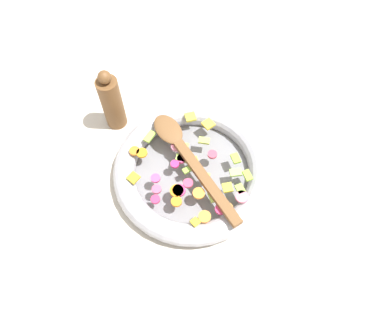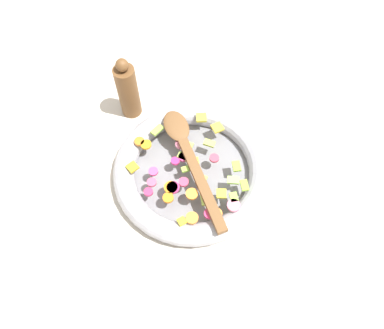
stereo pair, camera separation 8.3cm
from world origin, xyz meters
name	(u,v)px [view 2 (the right image)]	position (x,y,z in m)	size (l,w,h in m)	color
ground_plane	(192,175)	(0.00, 0.00, 0.00)	(4.00, 4.00, 0.00)	beige
skillet	(192,170)	(0.00, 0.00, 0.02)	(0.36, 0.36, 0.05)	slate
chopped_vegetables	(189,173)	(0.02, 0.01, 0.05)	(0.26, 0.30, 0.01)	orange
wooden_spoon	(189,154)	(-0.01, -0.02, 0.06)	(0.18, 0.31, 0.01)	brown
pepper_mill	(128,90)	(-0.03, -0.24, 0.08)	(0.05, 0.05, 0.18)	brown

